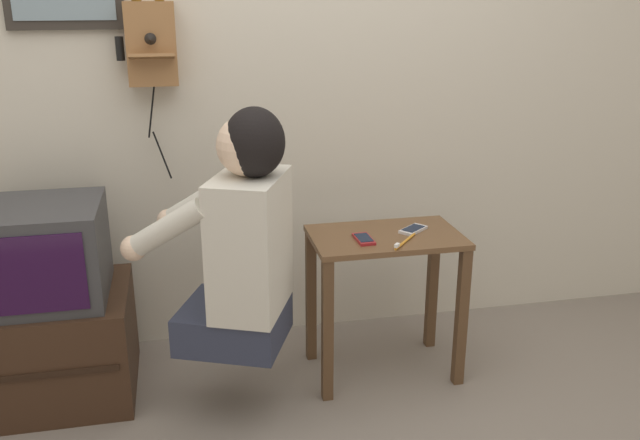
# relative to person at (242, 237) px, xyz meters

# --- Properties ---
(wall_back) EXTENTS (6.80, 0.05, 2.55)m
(wall_back) POSITION_rel_person_xyz_m (0.12, 0.64, 0.58)
(wall_back) COLOR beige
(wall_back) RESTS_ON ground_plane
(side_table) EXTENTS (0.59, 0.36, 0.60)m
(side_table) POSITION_rel_person_xyz_m (0.57, 0.17, -0.24)
(side_table) COLOR brown
(side_table) RESTS_ON ground_plane
(person) EXTENTS (0.60, 0.52, 0.86)m
(person) POSITION_rel_person_xyz_m (0.00, 0.00, 0.00)
(person) COLOR #2D3347
(person) RESTS_ON ground_plane
(tv_stand) EXTENTS (0.63, 0.53, 0.42)m
(tv_stand) POSITION_rel_person_xyz_m (-0.74, 0.28, -0.48)
(tv_stand) COLOR #382316
(tv_stand) RESTS_ON ground_plane
(television) EXTENTS (0.48, 0.44, 0.36)m
(television) POSITION_rel_person_xyz_m (-0.72, 0.25, -0.10)
(television) COLOR #38383A
(television) RESTS_ON tv_stand
(wall_phone_antique) EXTENTS (0.23, 0.19, 0.73)m
(wall_phone_antique) POSITION_rel_person_xyz_m (-0.27, 0.56, 0.62)
(wall_phone_antique) COLOR olive
(cell_phone_held) EXTENTS (0.06, 0.13, 0.01)m
(cell_phone_held) POSITION_rel_person_xyz_m (0.47, 0.12, -0.09)
(cell_phone_held) COLOR maroon
(cell_phone_held) RESTS_ON side_table
(cell_phone_spare) EXTENTS (0.13, 0.12, 0.01)m
(cell_phone_spare) POSITION_rel_person_xyz_m (0.69, 0.19, -0.09)
(cell_phone_spare) COLOR silver
(cell_phone_spare) RESTS_ON side_table
(toothbrush) EXTENTS (0.13, 0.15, 0.02)m
(toothbrush) POSITION_rel_person_xyz_m (0.61, 0.06, -0.09)
(toothbrush) COLOR orange
(toothbrush) RESTS_ON side_table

